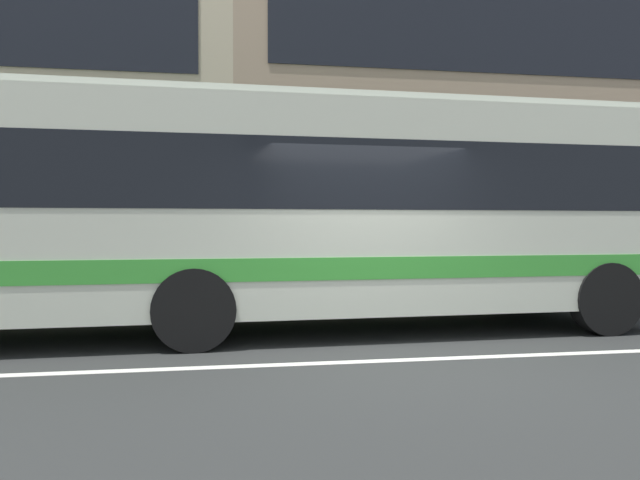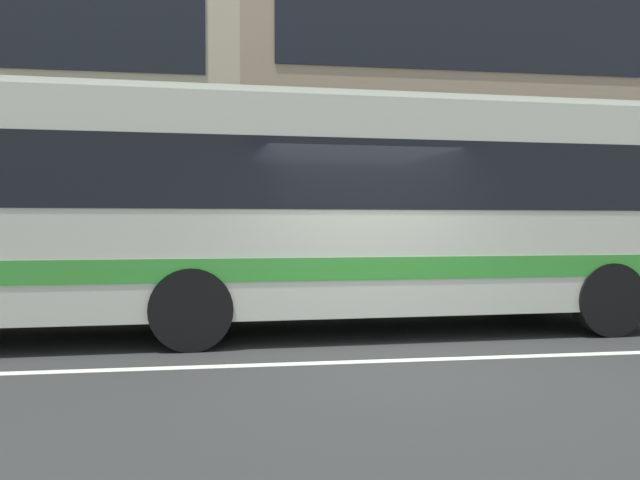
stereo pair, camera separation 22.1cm
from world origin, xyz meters
TOP-DOWN VIEW (x-y plane):
  - ground_plane at (0.00, 0.00)m, footprint 160.00×160.00m
  - lane_centre_line at (0.00, 0.00)m, footprint 60.00×0.16m
  - hedge_row_far at (-0.46, 5.56)m, footprint 23.17×1.10m
  - apartment_block_right at (9.61, 13.93)m, footprint 21.96×9.00m
  - transit_bus at (-1.49, 2.14)m, footprint 11.77×3.02m

SIDE VIEW (x-z plane):
  - ground_plane at x=0.00m, z-range 0.00..0.00m
  - lane_centre_line at x=0.00m, z-range 0.00..0.01m
  - hedge_row_far at x=-0.46m, z-range 0.00..0.79m
  - transit_bus at x=-1.49m, z-range 0.17..3.40m
  - apartment_block_right at x=9.61m, z-range 0.00..11.79m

